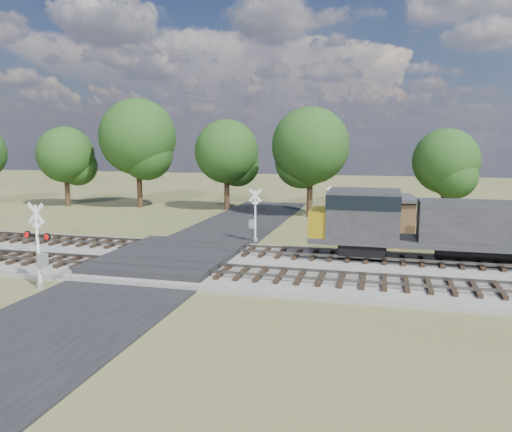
# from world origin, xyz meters

# --- Properties ---
(ground) EXTENTS (160.00, 160.00, 0.00)m
(ground) POSITION_xyz_m (0.00, 0.00, 0.00)
(ground) COLOR #4A4B28
(ground) RESTS_ON ground
(ballast_bed) EXTENTS (140.00, 10.00, 0.30)m
(ballast_bed) POSITION_xyz_m (10.00, 0.50, 0.15)
(ballast_bed) COLOR gray
(ballast_bed) RESTS_ON ground
(road) EXTENTS (7.00, 60.00, 0.08)m
(road) POSITION_xyz_m (0.00, 0.00, 0.04)
(road) COLOR black
(road) RESTS_ON ground
(crossing_panel) EXTENTS (7.00, 9.00, 0.62)m
(crossing_panel) POSITION_xyz_m (0.00, 0.50, 0.32)
(crossing_panel) COLOR #262628
(crossing_panel) RESTS_ON ground
(track_near) EXTENTS (140.00, 2.60, 0.33)m
(track_near) POSITION_xyz_m (3.12, -2.00, 0.41)
(track_near) COLOR black
(track_near) RESTS_ON ballast_bed
(track_far) EXTENTS (140.00, 2.60, 0.33)m
(track_far) POSITION_xyz_m (3.12, 3.00, 0.41)
(track_far) COLOR black
(track_far) RESTS_ON ballast_bed
(crossing_signal_near) EXTENTS (1.66, 0.45, 4.14)m
(crossing_signal_near) POSITION_xyz_m (-3.97, -5.71, 1.72)
(crossing_signal_near) COLOR silver
(crossing_signal_near) RESTS_ON ground
(crossing_signal_far) EXTENTS (1.52, 0.33, 3.78)m
(crossing_signal_far) POSITION_xyz_m (3.17, 7.52, 1.57)
(crossing_signal_far) COLOR silver
(crossing_signal_far) RESTS_ON ground
(equipment_shed) EXTENTS (5.19, 5.19, 3.25)m
(equipment_shed) POSITION_xyz_m (11.56, 9.75, 1.65)
(equipment_shed) COLOR #4A361F
(equipment_shed) RESTS_ON ground
(treeline) EXTENTS (80.48, 10.28, 11.48)m
(treeline) POSITION_xyz_m (4.70, 21.25, 6.23)
(treeline) COLOR black
(treeline) RESTS_ON ground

